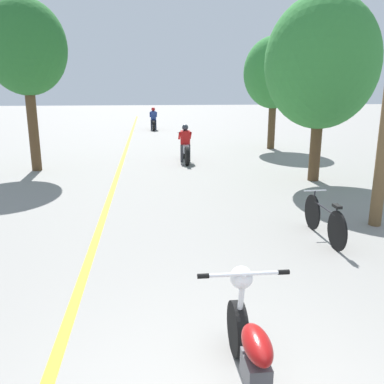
# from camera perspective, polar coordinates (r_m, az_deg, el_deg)

# --- Properties ---
(lane_stripe_center) EXTENTS (0.14, 48.00, 0.01)m
(lane_stripe_center) POSITION_cam_1_polar(r_m,az_deg,el_deg) (15.21, -9.85, 4.11)
(lane_stripe_center) COLOR yellow
(lane_stripe_center) RESTS_ON ground
(roadside_tree_right_near) EXTENTS (3.18, 2.87, 5.19)m
(roadside_tree_right_near) POSITION_cam_1_polar(r_m,az_deg,el_deg) (12.38, 17.77, 16.85)
(roadside_tree_right_near) COLOR #513A23
(roadside_tree_right_near) RESTS_ON ground
(roadside_tree_right_far) EXTENTS (2.65, 2.39, 4.82)m
(roadside_tree_right_far) POSITION_cam_1_polar(r_m,az_deg,el_deg) (18.59, 11.46, 16.02)
(roadside_tree_right_far) COLOR #513A23
(roadside_tree_right_far) RESTS_ON ground
(roadside_tree_left) EXTENTS (2.55, 2.29, 5.36)m
(roadside_tree_left) POSITION_cam_1_polar(r_m,az_deg,el_deg) (14.33, -22.34, 18.11)
(roadside_tree_left) COLOR #513A23
(roadside_tree_left) RESTS_ON ground
(motorcycle_foreground) EXTENTS (0.89, 2.00, 1.02)m
(motorcycle_foreground) POSITION_cam_1_polar(r_m,az_deg,el_deg) (3.88, 8.70, -21.91)
(motorcycle_foreground) COLOR black
(motorcycle_foreground) RESTS_ON ground
(motorcycle_rider_lead) EXTENTS (0.50, 2.12, 1.38)m
(motorcycle_rider_lead) POSITION_cam_1_polar(r_m,az_deg,el_deg) (15.06, -0.95, 6.23)
(motorcycle_rider_lead) COLOR black
(motorcycle_rider_lead) RESTS_ON ground
(motorcycle_rider_far) EXTENTS (0.50, 2.08, 1.43)m
(motorcycle_rider_far) POSITION_cam_1_polar(r_m,az_deg,el_deg) (26.62, -5.43, 9.85)
(motorcycle_rider_far) COLOR black
(motorcycle_rider_far) RESTS_ON ground
(bicycle_parked) EXTENTS (0.44, 1.76, 0.80)m
(bicycle_parked) POSITION_cam_1_polar(r_m,az_deg,el_deg) (7.78, 18.05, -3.69)
(bicycle_parked) COLOR black
(bicycle_parked) RESTS_ON ground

